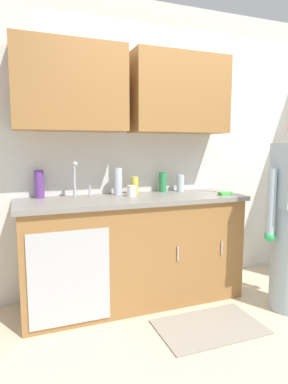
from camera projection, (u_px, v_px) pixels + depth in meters
ground_plane at (231, 327)px, 2.54m from camera, size 9.00×9.00×0.00m
kitchen_wall_with_uppers at (163, 136)px, 3.22m from camera, size 4.80×0.44×2.70m
counter_cabinet at (133, 252)px, 2.93m from camera, size 1.90×0.62×0.90m
countertop at (133, 199)px, 2.87m from camera, size 1.96×0.66×0.04m
sink at (82, 201)px, 2.72m from camera, size 0.50×0.36×0.35m
floor_mat at (209, 327)px, 2.53m from camera, size 0.80×0.50×0.01m
bottle_soap at (39, 184)px, 2.79m from camera, size 0.08×0.08×0.24m
bottle_water_short at (163, 182)px, 3.19m from camera, size 0.07×0.07×0.19m
bottle_cleaner_spray at (118, 181)px, 2.98m from camera, size 0.08×0.08×0.24m
bottle_dish_liquid at (180, 183)px, 3.23m from camera, size 0.07×0.07×0.16m
bottle_water_tall at (135, 185)px, 3.04m from camera, size 0.07×0.07×0.16m
cup_by_sink at (131, 191)px, 2.90m from camera, size 0.08×0.08×0.10m
knife_on_counter at (207, 190)px, 3.28m from camera, size 0.13×0.22×0.01m
sponge at (225, 194)px, 2.97m from camera, size 0.11×0.07×0.03m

